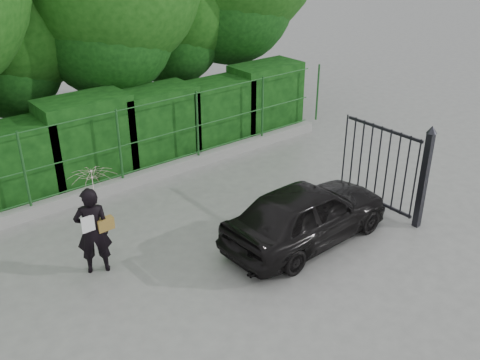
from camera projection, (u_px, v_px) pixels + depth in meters
ground at (217, 279)px, 10.12m from camera, size 80.00×80.00×0.00m
kerb at (109, 188)px, 13.20m from camera, size 14.00×0.25×0.30m
fence at (113, 146)px, 12.86m from camera, size 14.13×0.06×1.80m
hedge at (88, 143)px, 13.52m from camera, size 14.20×1.20×2.22m
gate at (405, 170)px, 11.67m from camera, size 0.22×2.33×2.36m
woman at (94, 208)px, 9.85m from camera, size 0.97×0.90×2.10m
car at (307, 213)px, 11.04m from camera, size 3.93×1.68×1.32m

